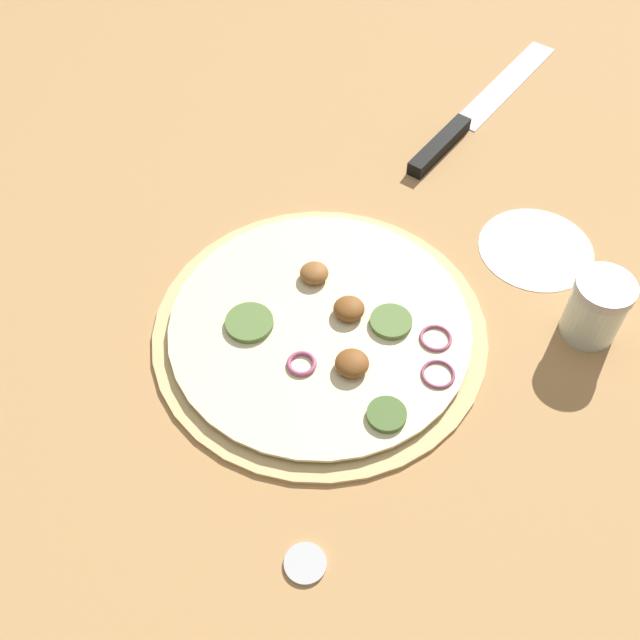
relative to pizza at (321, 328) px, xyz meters
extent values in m
plane|color=tan|center=(0.00, 0.00, -0.01)|extent=(3.00, 3.00, 0.00)
cylinder|color=#D6B77A|center=(0.00, 0.00, 0.00)|extent=(0.35, 0.35, 0.01)
cylinder|color=beige|center=(0.00, 0.00, 0.00)|extent=(0.32, 0.32, 0.00)
torus|color=#934266|center=(0.13, -0.02, 0.01)|extent=(0.03, 0.03, 0.00)
cylinder|color=#567538|center=(0.07, 0.02, 0.01)|extent=(0.04, 0.04, 0.01)
cylinder|color=#567538|center=(-0.07, -0.03, 0.01)|extent=(0.05, 0.05, 0.01)
torus|color=#A34C70|center=(0.00, -0.05, 0.01)|extent=(0.03, 0.03, 0.00)
ellipsoid|color=brown|center=(-0.03, 0.06, 0.01)|extent=(0.03, 0.03, 0.02)
ellipsoid|color=brown|center=(0.02, 0.02, 0.01)|extent=(0.03, 0.03, 0.02)
cylinder|color=#47662D|center=(0.09, -0.08, 0.01)|extent=(0.04, 0.04, 0.01)
ellipsoid|color=brown|center=(0.05, -0.04, 0.01)|extent=(0.03, 0.03, 0.02)
torus|color=#A34C70|center=(0.12, 0.02, 0.01)|extent=(0.03, 0.03, 0.00)
cube|color=silver|center=(0.10, 0.50, -0.01)|extent=(0.11, 0.24, 0.00)
cube|color=black|center=(0.05, 0.33, 0.00)|extent=(0.06, 0.12, 0.02)
cylinder|color=silver|center=(0.26, 0.09, 0.02)|extent=(0.06, 0.06, 0.06)
cylinder|color=#B2B2B7|center=(0.26, 0.09, 0.06)|extent=(0.06, 0.06, 0.01)
cylinder|color=#B2B2B7|center=(0.07, -0.24, 0.00)|extent=(0.04, 0.04, 0.01)
cylinder|color=white|center=(0.19, 0.19, -0.01)|extent=(0.13, 0.13, 0.00)
camera|label=1|loc=(0.15, -0.44, 0.62)|focal=42.00mm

